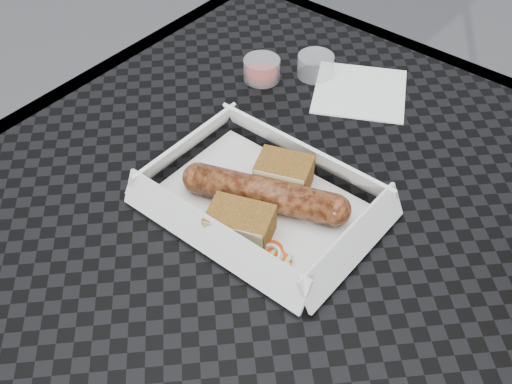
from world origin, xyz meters
TOP-DOWN VIEW (x-y plane):
  - patio_table at (0.00, 0.00)m, footprint 0.80×0.80m
  - food_tray at (-0.04, -0.01)m, footprint 0.22×0.15m
  - bratwurst at (-0.04, -0.01)m, footprint 0.18×0.09m
  - bread_near at (-0.04, 0.03)m, footprint 0.07×0.06m
  - bread_far at (-0.03, -0.06)m, footprint 0.08×0.07m
  - veg_garnish at (0.02, -0.06)m, footprint 0.03×0.03m
  - napkin at (-0.08, 0.24)m, footprint 0.16×0.16m
  - condiment_cup_sauce at (-0.20, 0.18)m, footprint 0.05×0.05m
  - condiment_cup_empty at (-0.15, 0.23)m, footprint 0.05×0.05m

SIDE VIEW (x-z plane):
  - patio_table at x=0.00m, z-range 0.30..1.04m
  - napkin at x=-0.08m, z-range 0.74..0.75m
  - food_tray at x=-0.04m, z-range 0.74..0.75m
  - veg_garnish at x=0.02m, z-range 0.75..0.75m
  - condiment_cup_sauce at x=-0.20m, z-range 0.74..0.78m
  - condiment_cup_empty at x=-0.15m, z-range 0.74..0.78m
  - bread_far at x=-0.03m, z-range 0.75..0.78m
  - bratwurst at x=-0.04m, z-range 0.75..0.78m
  - bread_near at x=-0.04m, z-range 0.75..0.79m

